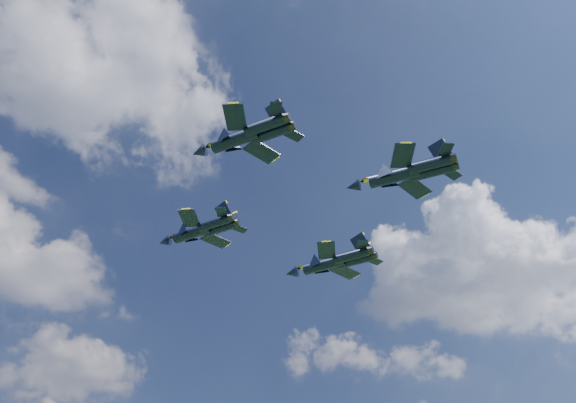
# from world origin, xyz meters

# --- Properties ---
(jet_lead) EXTENTS (12.03, 15.62, 3.85)m
(jet_lead) POSITION_xyz_m (-16.77, 16.67, 54.68)
(jet_lead) COLOR black
(jet_left) EXTENTS (12.33, 15.20, 3.80)m
(jet_left) POSITION_xyz_m (-20.07, -6.91, 54.64)
(jet_left) COLOR black
(jet_right) EXTENTS (13.46, 17.25, 4.27)m
(jet_right) POSITION_xyz_m (6.47, 13.17, 53.65)
(jet_right) COLOR black
(jet_slot) EXTENTS (13.69, 15.86, 4.05)m
(jet_slot) POSITION_xyz_m (2.77, -11.38, 54.45)
(jet_slot) COLOR black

